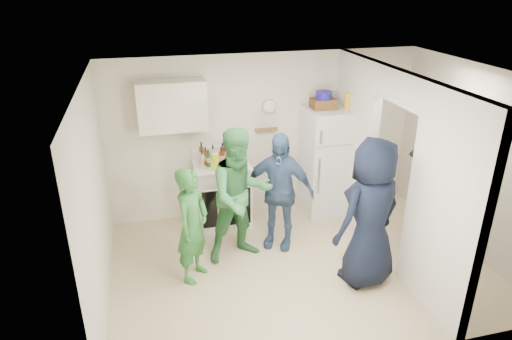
# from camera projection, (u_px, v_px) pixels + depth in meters

# --- Properties ---
(floor) EXTENTS (4.80, 4.80, 0.00)m
(floor) POSITION_uv_depth(u_px,v_px,m) (299.00, 265.00, 6.02)
(floor) COLOR tan
(floor) RESTS_ON ground
(wall_back) EXTENTS (4.80, 0.00, 4.80)m
(wall_back) POSITION_uv_depth(u_px,v_px,m) (265.00, 135.00, 7.04)
(wall_back) COLOR silver
(wall_back) RESTS_ON floor
(wall_front) EXTENTS (4.80, 0.00, 4.80)m
(wall_front) POSITION_uv_depth(u_px,v_px,m) (367.00, 256.00, 4.01)
(wall_front) COLOR silver
(wall_front) RESTS_ON floor
(wall_left) EXTENTS (0.00, 3.40, 3.40)m
(wall_left) POSITION_uv_depth(u_px,v_px,m) (95.00, 201.00, 4.98)
(wall_left) COLOR silver
(wall_left) RESTS_ON floor
(wall_right) EXTENTS (0.00, 3.40, 3.40)m
(wall_right) POSITION_uv_depth(u_px,v_px,m) (473.00, 160.00, 6.07)
(wall_right) COLOR silver
(wall_right) RESTS_ON floor
(ceiling) EXTENTS (4.80, 4.80, 0.00)m
(ceiling) POSITION_uv_depth(u_px,v_px,m) (307.00, 76.00, 5.03)
(ceiling) COLOR white
(ceiling) RESTS_ON wall_back
(partition_pier_back) EXTENTS (0.12, 1.20, 2.50)m
(partition_pier_back) POSITION_uv_depth(u_px,v_px,m) (354.00, 141.00, 6.78)
(partition_pier_back) COLOR silver
(partition_pier_back) RESTS_ON floor
(partition_pier_front) EXTENTS (0.12, 1.20, 2.50)m
(partition_pier_front) POSITION_uv_depth(u_px,v_px,m) (445.00, 209.00, 4.82)
(partition_pier_front) COLOR silver
(partition_pier_front) RESTS_ON floor
(partition_header) EXTENTS (0.12, 1.00, 0.40)m
(partition_header) POSITION_uv_depth(u_px,v_px,m) (402.00, 88.00, 5.38)
(partition_header) COLOR silver
(partition_header) RESTS_ON partition_pier_back
(stove) EXTENTS (0.82, 0.68, 0.98)m
(stove) POSITION_uv_depth(u_px,v_px,m) (222.00, 193.00, 6.88)
(stove) COLOR white
(stove) RESTS_ON floor
(upper_cabinet) EXTENTS (0.95, 0.34, 0.70)m
(upper_cabinet) POSITION_uv_depth(u_px,v_px,m) (172.00, 106.00, 6.32)
(upper_cabinet) COLOR silver
(upper_cabinet) RESTS_ON wall_back
(fridge) EXTENTS (0.70, 0.68, 1.70)m
(fridge) POSITION_uv_depth(u_px,v_px,m) (327.00, 162.00, 7.08)
(fridge) COLOR silver
(fridge) RESTS_ON floor
(wicker_basket) EXTENTS (0.35, 0.25, 0.15)m
(wicker_basket) POSITION_uv_depth(u_px,v_px,m) (323.00, 104.00, 6.74)
(wicker_basket) COLOR brown
(wicker_basket) RESTS_ON fridge
(blue_bowl) EXTENTS (0.24, 0.24, 0.11)m
(blue_bowl) POSITION_uv_depth(u_px,v_px,m) (324.00, 95.00, 6.69)
(blue_bowl) COLOR #19148C
(blue_bowl) RESTS_ON wicker_basket
(yellow_cup_stack_top) EXTENTS (0.09, 0.09, 0.25)m
(yellow_cup_stack_top) POSITION_uv_depth(u_px,v_px,m) (348.00, 101.00, 6.66)
(yellow_cup_stack_top) COLOR #EAAB13
(yellow_cup_stack_top) RESTS_ON fridge
(wall_clock) EXTENTS (0.22, 0.02, 0.22)m
(wall_clock) POSITION_uv_depth(u_px,v_px,m) (269.00, 107.00, 6.85)
(wall_clock) COLOR white
(wall_clock) RESTS_ON wall_back
(spice_shelf) EXTENTS (0.35, 0.08, 0.03)m
(spice_shelf) POSITION_uv_depth(u_px,v_px,m) (266.00, 130.00, 6.95)
(spice_shelf) COLOR olive
(spice_shelf) RESTS_ON wall_back
(nook_window) EXTENTS (0.03, 0.70, 0.80)m
(nook_window) POSITION_uv_depth(u_px,v_px,m) (467.00, 127.00, 6.08)
(nook_window) COLOR black
(nook_window) RESTS_ON wall_right
(nook_window_frame) EXTENTS (0.04, 0.76, 0.86)m
(nook_window_frame) POSITION_uv_depth(u_px,v_px,m) (466.00, 127.00, 6.08)
(nook_window_frame) COLOR white
(nook_window_frame) RESTS_ON wall_right
(nook_valance) EXTENTS (0.04, 0.82, 0.18)m
(nook_valance) POSITION_uv_depth(u_px,v_px,m) (469.00, 102.00, 5.94)
(nook_valance) COLOR white
(nook_valance) RESTS_ON wall_right
(yellow_cup_stack_stove) EXTENTS (0.09, 0.09, 0.25)m
(yellow_cup_stack_stove) POSITION_uv_depth(u_px,v_px,m) (215.00, 162.00, 6.41)
(yellow_cup_stack_stove) COLOR #F9FF15
(yellow_cup_stack_stove) RESTS_ON stove
(red_cup) EXTENTS (0.09, 0.09, 0.12)m
(red_cup) POSITION_uv_depth(u_px,v_px,m) (239.00, 164.00, 6.53)
(red_cup) COLOR #AB0B1A
(red_cup) RESTS_ON stove
(person_green_left) EXTENTS (0.60, 0.65, 1.49)m
(person_green_left) POSITION_uv_depth(u_px,v_px,m) (192.00, 225.00, 5.50)
(person_green_left) COLOR #2F7635
(person_green_left) RESTS_ON floor
(person_green_center) EXTENTS (0.99, 0.84, 1.81)m
(person_green_center) POSITION_uv_depth(u_px,v_px,m) (241.00, 196.00, 5.87)
(person_green_center) COLOR #3A864A
(person_green_center) RESTS_ON floor
(person_denim) EXTENTS (1.05, 0.83, 1.66)m
(person_denim) POSITION_uv_depth(u_px,v_px,m) (278.00, 191.00, 6.17)
(person_denim) COLOR #384C7C
(person_denim) RESTS_ON floor
(person_navy) EXTENTS (1.05, 0.85, 1.87)m
(person_navy) POSITION_uv_depth(u_px,v_px,m) (371.00, 214.00, 5.38)
(person_navy) COLOR black
(person_navy) RESTS_ON floor
(person_nook) EXTENTS (0.93, 1.15, 1.55)m
(person_nook) POSITION_uv_depth(u_px,v_px,m) (425.00, 195.00, 6.18)
(person_nook) COLOR black
(person_nook) RESTS_ON floor
(bottle_a) EXTENTS (0.07, 0.07, 0.31)m
(bottle_a) POSITION_uv_depth(u_px,v_px,m) (202.00, 152.00, 6.68)
(bottle_a) COLOR brown
(bottle_a) RESTS_ON stove
(bottle_b) EXTENTS (0.06, 0.06, 0.26)m
(bottle_b) POSITION_uv_depth(u_px,v_px,m) (208.00, 158.00, 6.53)
(bottle_b) COLOR #26501A
(bottle_b) RESTS_ON stove
(bottle_c) EXTENTS (0.07, 0.07, 0.25)m
(bottle_c) POSITION_uv_depth(u_px,v_px,m) (213.00, 153.00, 6.74)
(bottle_c) COLOR silver
(bottle_c) RESTS_ON stove
(bottle_d) EXTENTS (0.08, 0.08, 0.27)m
(bottle_d) POSITION_uv_depth(u_px,v_px,m) (222.00, 156.00, 6.60)
(bottle_d) COLOR maroon
(bottle_d) RESTS_ON stove
(bottle_e) EXTENTS (0.07, 0.07, 0.31)m
(bottle_e) POSITION_uv_depth(u_px,v_px,m) (226.00, 149.00, 6.82)
(bottle_e) COLOR #AEBEC1
(bottle_e) RESTS_ON stove
(bottle_f) EXTENTS (0.08, 0.08, 0.30)m
(bottle_f) POSITION_uv_depth(u_px,v_px,m) (232.00, 152.00, 6.69)
(bottle_f) COLOR #133424
(bottle_f) RESTS_ON stove
(bottle_g) EXTENTS (0.06, 0.06, 0.30)m
(bottle_g) POSITION_uv_depth(u_px,v_px,m) (237.00, 149.00, 6.82)
(bottle_g) COLOR olive
(bottle_g) RESTS_ON stove
(bottle_h) EXTENTS (0.06, 0.06, 0.29)m
(bottle_h) POSITION_uv_depth(u_px,v_px,m) (202.00, 159.00, 6.45)
(bottle_h) COLOR #B3BCBF
(bottle_h) RESTS_ON stove
(bottle_i) EXTENTS (0.08, 0.08, 0.29)m
(bottle_i) POSITION_uv_depth(u_px,v_px,m) (223.00, 152.00, 6.72)
(bottle_i) COLOR #4E130D
(bottle_i) RESTS_ON stove
(bottle_j) EXTENTS (0.07, 0.07, 0.30)m
(bottle_j) POSITION_uv_depth(u_px,v_px,m) (242.00, 154.00, 6.61)
(bottle_j) COLOR #1F5B24
(bottle_j) RESTS_ON stove
(bottle_k) EXTENTS (0.07, 0.07, 0.27)m
(bottle_k) POSITION_uv_depth(u_px,v_px,m) (206.00, 156.00, 6.60)
(bottle_k) COLOR #9B3923
(bottle_k) RESTS_ON stove
(bottle_l) EXTENTS (0.08, 0.08, 0.29)m
(bottle_l) POSITION_uv_depth(u_px,v_px,m) (233.00, 157.00, 6.52)
(bottle_l) COLOR silver
(bottle_l) RESTS_ON stove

